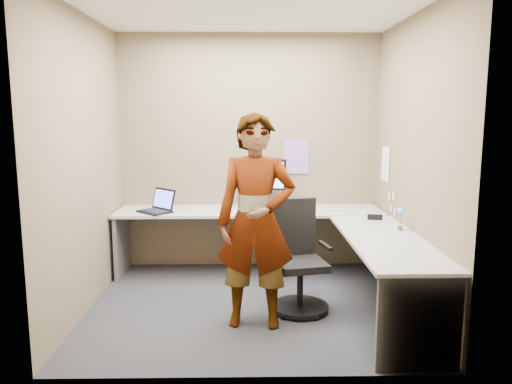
{
  "coord_description": "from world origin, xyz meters",
  "views": [
    {
      "loc": [
        -0.02,
        -4.5,
        1.81
      ],
      "look_at": [
        0.06,
        0.25,
        1.05
      ],
      "focal_mm": 35.0,
      "sensor_mm": 36.0,
      "label": 1
    }
  ],
  "objects_px": {
    "desk": "(293,235)",
    "monitor": "(263,177)",
    "office_chair": "(298,266)",
    "person": "(256,222)"
  },
  "relations": [
    {
      "from": "desk",
      "to": "office_chair",
      "type": "distance_m",
      "value": 0.5
    },
    {
      "from": "desk",
      "to": "monitor",
      "type": "xyz_separation_m",
      "value": [
        -0.28,
        0.69,
        0.5
      ]
    },
    {
      "from": "monitor",
      "to": "person",
      "type": "xyz_separation_m",
      "value": [
        -0.11,
        -1.5,
        -0.18
      ]
    },
    {
      "from": "office_chair",
      "to": "person",
      "type": "height_order",
      "value": "person"
    },
    {
      "from": "desk",
      "to": "office_chair",
      "type": "height_order",
      "value": "office_chair"
    },
    {
      "from": "desk",
      "to": "monitor",
      "type": "relative_size",
      "value": 5.72
    },
    {
      "from": "desk",
      "to": "person",
      "type": "relative_size",
      "value": 1.65
    },
    {
      "from": "monitor",
      "to": "office_chair",
      "type": "xyz_separation_m",
      "value": [
        0.29,
        -1.16,
        -0.68
      ]
    },
    {
      "from": "person",
      "to": "office_chair",
      "type": "bearing_deg",
      "value": 44.87
    },
    {
      "from": "monitor",
      "to": "office_chair",
      "type": "bearing_deg",
      "value": -66.27
    }
  ]
}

